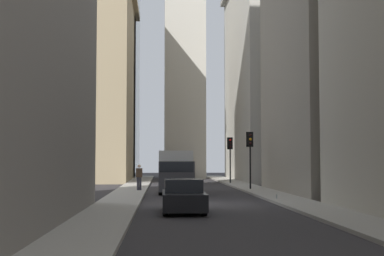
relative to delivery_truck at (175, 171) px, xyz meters
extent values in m
plane|color=#302D30|center=(-9.33, -1.40, -1.46)|extent=(135.00, 135.00, 0.00)
cube|color=#A8A399|center=(-9.33, 3.10, -1.39)|extent=(90.00, 2.20, 0.14)
cube|color=#A8A399|center=(-9.33, -5.90, -1.39)|extent=(90.00, 2.20, 0.14)
cube|color=gray|center=(-1.00, -12.00, 10.00)|extent=(14.43, 10.00, 22.92)
cube|color=#B7B2A5|center=(21.46, -12.00, 10.95)|extent=(19.95, 10.00, 24.82)
cube|color=#9E8966|center=(21.72, 9.20, 9.80)|extent=(16.74, 10.00, 22.53)
cube|color=#B7B2A5|center=(29.47, -1.84, 9.87)|extent=(4.92, 4.92, 22.66)
cube|color=silver|center=(0.91, 0.00, 0.08)|extent=(4.60, 2.25, 2.60)
cube|color=#38383D|center=(-2.29, 0.00, -0.27)|extent=(1.90, 2.25, 1.90)
cube|color=black|center=(-2.29, 0.00, 0.33)|extent=(1.92, 2.09, 0.64)
cylinder|color=black|center=(-2.29, -0.99, -1.02)|extent=(0.88, 0.28, 0.88)
cylinder|color=black|center=(-2.29, 0.98, -1.02)|extent=(0.88, 0.28, 0.88)
cylinder|color=black|center=(2.31, -0.99, -1.02)|extent=(0.88, 0.28, 0.88)
cylinder|color=black|center=(2.31, 0.98, -1.02)|extent=(0.88, 0.28, 0.88)
cube|color=black|center=(-13.64, 0.00, -0.93)|extent=(4.30, 1.78, 0.70)
cube|color=black|center=(-13.44, 0.00, -0.31)|extent=(2.10, 1.58, 0.54)
cylinder|color=black|center=(-14.99, -0.78, -1.14)|extent=(0.64, 0.22, 0.64)
cylinder|color=black|center=(-14.99, 0.78, -1.14)|extent=(0.64, 0.22, 0.64)
cylinder|color=black|center=(-12.29, -0.78, -1.14)|extent=(0.64, 0.22, 0.64)
cylinder|color=black|center=(-12.29, 0.78, -1.14)|extent=(0.64, 0.22, 0.64)
cylinder|color=black|center=(2.52, -5.51, 0.25)|extent=(0.12, 0.12, 3.15)
cube|color=black|center=(2.52, -5.51, 2.28)|extent=(0.28, 0.32, 0.90)
cube|color=black|center=(2.68, -5.51, 2.28)|extent=(0.03, 0.52, 1.10)
sphere|color=black|center=(2.36, -5.51, 2.58)|extent=(0.20, 0.20, 0.20)
sphere|color=orange|center=(2.36, -5.51, 2.28)|extent=(0.20, 0.20, 0.20)
sphere|color=black|center=(2.36, -5.51, 1.98)|extent=(0.20, 0.20, 0.20)
cylinder|color=black|center=(12.83, -5.34, 0.26)|extent=(0.12, 0.12, 3.17)
cube|color=black|center=(12.83, -5.34, 2.30)|extent=(0.28, 0.32, 0.90)
cube|color=black|center=(12.99, -5.34, 2.30)|extent=(0.03, 0.52, 1.10)
sphere|color=red|center=(12.67, -5.34, 2.60)|extent=(0.20, 0.20, 0.20)
sphere|color=black|center=(12.67, -5.34, 2.30)|extent=(0.20, 0.20, 0.20)
sphere|color=black|center=(12.67, -5.34, 2.00)|extent=(0.20, 0.20, 0.20)
cylinder|color=#33333D|center=(1.24, 2.41, -0.87)|extent=(0.16, 0.16, 0.89)
cylinder|color=#33333D|center=(1.24, 2.58, -0.87)|extent=(0.16, 0.16, 0.89)
cube|color=#4C3828|center=(1.24, 2.50, -0.11)|extent=(0.26, 0.44, 0.62)
sphere|color=beige|center=(1.24, 2.50, 0.35)|extent=(0.22, 0.22, 0.22)
cylinder|color=#999EA3|center=(-7.53, -5.30, -1.22)|extent=(0.07, 0.07, 0.20)
cylinder|color=#999EA3|center=(-7.53, -5.30, -1.08)|extent=(0.03, 0.03, 0.07)
camera|label=1|loc=(-36.86, 0.93, 0.77)|focal=50.95mm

